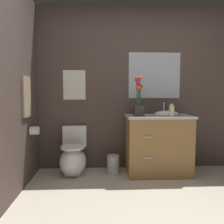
# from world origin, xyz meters

# --- Properties ---
(wall_back) EXTENTS (4.64, 0.05, 2.50)m
(wall_back) POSITION_xyz_m (0.20, 1.72, 1.25)
(wall_back) COLOR #4C3D38
(wall_back) RESTS_ON ground_plane
(wall_left) EXTENTS (0.05, 4.75, 2.50)m
(wall_left) POSITION_xyz_m (-1.52, 0.51, 1.25)
(wall_left) COLOR #4C3D38
(wall_left) RESTS_ON ground_plane
(toilet) EXTENTS (0.38, 0.59, 0.69)m
(toilet) POSITION_xyz_m (-0.93, 1.42, 0.24)
(toilet) COLOR white
(toilet) RESTS_ON ground_plane
(vanity_cabinet) EXTENTS (0.94, 0.56, 1.04)m
(vanity_cabinet) POSITION_xyz_m (0.30, 1.40, 0.44)
(vanity_cabinet) COLOR #9E7242
(vanity_cabinet) RESTS_ON ground_plane
(flower_vase) EXTENTS (0.14, 0.14, 0.56)m
(flower_vase) POSITION_xyz_m (-0.00, 1.34, 1.06)
(flower_vase) COLOR #38332D
(flower_vase) RESTS_ON vanity_cabinet
(soap_bottle) EXTENTS (0.07, 0.07, 0.16)m
(soap_bottle) POSITION_xyz_m (0.51, 1.51, 0.93)
(soap_bottle) COLOR #B28CBF
(soap_bottle) RESTS_ON vanity_cabinet
(lotion_bottle) EXTENTS (0.07, 0.07, 0.17)m
(lotion_bottle) POSITION_xyz_m (0.44, 1.22, 0.94)
(lotion_bottle) COLOR beige
(lotion_bottle) RESTS_ON vanity_cabinet
(trash_bin) EXTENTS (0.18, 0.18, 0.27)m
(trash_bin) POSITION_xyz_m (-0.35, 1.43, 0.14)
(trash_bin) COLOR #B7B7BC
(trash_bin) RESTS_ON ground_plane
(wall_poster) EXTENTS (0.34, 0.01, 0.45)m
(wall_poster) POSITION_xyz_m (-0.93, 1.69, 1.30)
(wall_poster) COLOR silver
(wall_mirror) EXTENTS (0.80, 0.01, 0.70)m
(wall_mirror) POSITION_xyz_m (0.30, 1.69, 1.45)
(wall_mirror) COLOR #B2BCC6
(hanging_towel) EXTENTS (0.03, 0.28, 0.52)m
(hanging_towel) POSITION_xyz_m (-1.48, 1.11, 1.14)
(hanging_towel) COLOR gray
(toilet_paper_roll) EXTENTS (0.11, 0.11, 0.11)m
(toilet_paper_roll) POSITION_xyz_m (-1.42, 1.23, 0.68)
(toilet_paper_roll) COLOR white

